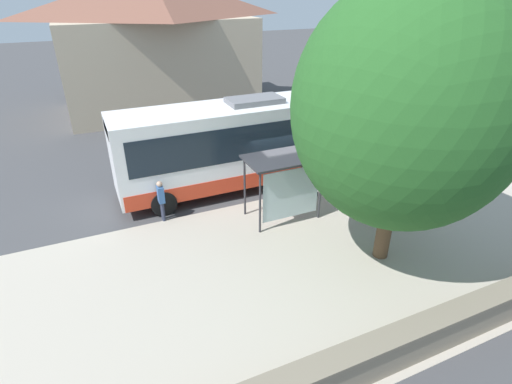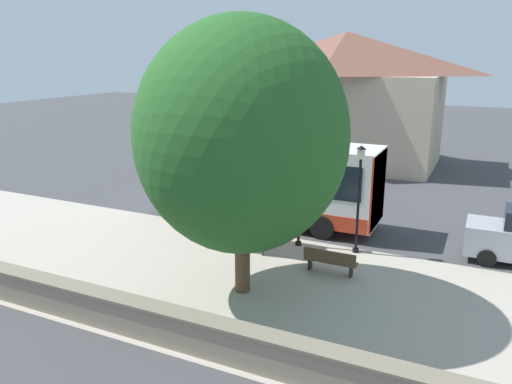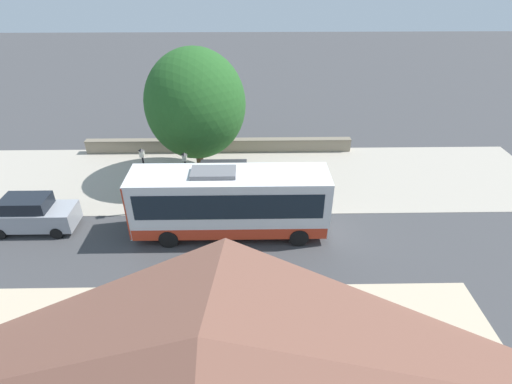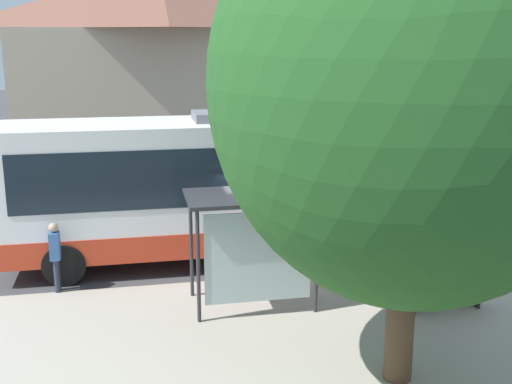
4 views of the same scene
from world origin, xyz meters
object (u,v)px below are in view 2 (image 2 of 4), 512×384
at_px(pedestrian, 175,199).
at_px(bench, 330,261).
at_px(bus, 264,178).
at_px(street_lamp_far, 300,191).
at_px(bus_shelter, 240,196).
at_px(shade_tree, 241,137).
at_px(street_lamp_near, 359,190).

relative_size(pedestrian, bench, 0.89).
distance_m(bus, street_lamp_far, 3.40).
bearing_deg(pedestrian, street_lamp_far, -96.36).
relative_size(bus_shelter, pedestrian, 1.68).
xyz_separation_m(bus_shelter, shade_tree, (-3.41, -1.81, 2.92)).
bearing_deg(pedestrian, bus, -67.10).
distance_m(bench, street_lamp_far, 3.28).
relative_size(bus, street_lamp_far, 2.73).
height_order(street_lamp_near, shade_tree, shade_tree).
height_order(street_lamp_near, street_lamp_far, street_lamp_near).
bearing_deg(bench, street_lamp_far, 43.47).
bearing_deg(pedestrian, bus_shelter, -112.24).
xyz_separation_m(pedestrian, shade_tree, (-5.12, -6.01, 4.00)).
xyz_separation_m(bus_shelter, pedestrian, (1.72, 4.20, -1.08)).
xyz_separation_m(bus_shelter, bench, (-0.99, -3.95, -1.55)).
xyz_separation_m(bus, street_lamp_near, (-2.02, -4.75, 0.48)).
distance_m(pedestrian, shade_tree, 8.85).
relative_size(pedestrian, street_lamp_near, 0.40).
bearing_deg(bus_shelter, street_lamp_near, -73.41).
bearing_deg(street_lamp_near, shade_tree, 152.28).
height_order(bus_shelter, shade_tree, shade_tree).
xyz_separation_m(street_lamp_near, shade_tree, (-4.68, 2.46, 2.50)).
relative_size(street_lamp_near, shade_tree, 0.49).
bearing_deg(bus_shelter, bench, -104.04).
distance_m(street_lamp_near, street_lamp_far, 2.25).
relative_size(bus, bus_shelter, 3.71).
height_order(bus, street_lamp_far, bus).
xyz_separation_m(bus, bus_shelter, (-3.29, -0.48, 0.06)).
bearing_deg(bus, pedestrian, 112.90).
height_order(pedestrian, bench, pedestrian).
distance_m(bus_shelter, bench, 4.35).
bearing_deg(shade_tree, bus_shelter, 28.02).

